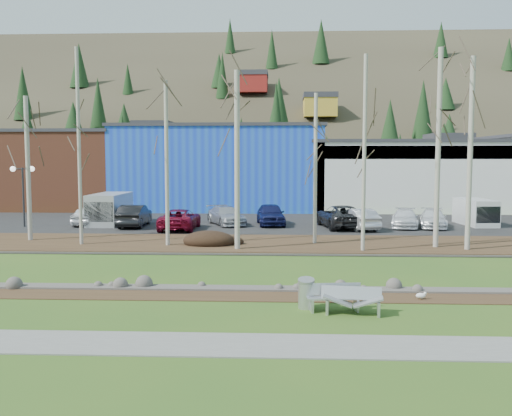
{
  "coord_description": "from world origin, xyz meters",
  "views": [
    {
      "loc": [
        0.2,
        -18.58,
        5.1
      ],
      "look_at": [
        -1.17,
        10.93,
        2.5
      ],
      "focal_mm": 40.0,
      "sensor_mm": 36.0,
      "label": 1
    }
  ],
  "objects_px": {
    "car_4": "(271,214)",
    "van_white": "(476,212)",
    "car_1": "(134,216)",
    "car_5": "(359,219)",
    "car_8": "(433,219)",
    "bench_damaged": "(352,301)",
    "van_grey": "(109,209)",
    "car_6": "(341,216)",
    "litter_bin": "(306,295)",
    "car_3": "(226,216)",
    "car_7": "(405,218)",
    "car_0": "(88,216)",
    "seagull": "(421,295)",
    "bench_intact": "(334,297)",
    "street_lamp": "(23,179)",
    "car_2": "(180,219)"
  },
  "relations": [
    {
      "from": "seagull",
      "to": "car_3",
      "type": "relative_size",
      "value": 0.09
    },
    {
      "from": "litter_bin",
      "to": "car_0",
      "type": "distance_m",
      "value": 27.07
    },
    {
      "from": "car_2",
      "to": "van_grey",
      "type": "bearing_deg",
      "value": -25.63
    },
    {
      "from": "street_lamp",
      "to": "car_0",
      "type": "distance_m",
      "value": 5.2
    },
    {
      "from": "car_6",
      "to": "van_grey",
      "type": "xyz_separation_m",
      "value": [
        -17.17,
        1.28,
        0.34
      ]
    },
    {
      "from": "seagull",
      "to": "van_white",
      "type": "height_order",
      "value": "van_white"
    },
    {
      "from": "car_1",
      "to": "car_3",
      "type": "xyz_separation_m",
      "value": [
        6.54,
        1.42,
        -0.11
      ]
    },
    {
      "from": "car_6",
      "to": "car_8",
      "type": "relative_size",
      "value": 1.3
    },
    {
      "from": "car_4",
      "to": "van_white",
      "type": "xyz_separation_m",
      "value": [
        15.24,
        0.66,
        0.16
      ]
    },
    {
      "from": "car_2",
      "to": "car_4",
      "type": "height_order",
      "value": "car_4"
    },
    {
      "from": "car_0",
      "to": "car_6",
      "type": "distance_m",
      "value": 18.64
    },
    {
      "from": "car_4",
      "to": "litter_bin",
      "type": "bearing_deg",
      "value": -92.45
    },
    {
      "from": "car_3",
      "to": "car_0",
      "type": "bearing_deg",
      "value": 158.61
    },
    {
      "from": "litter_bin",
      "to": "car_6",
      "type": "relative_size",
      "value": 0.16
    },
    {
      "from": "bench_damaged",
      "to": "van_white",
      "type": "relative_size",
      "value": 0.45
    },
    {
      "from": "car_1",
      "to": "car_5",
      "type": "xyz_separation_m",
      "value": [
        16.03,
        -0.94,
        -0.06
      ]
    },
    {
      "from": "car_1",
      "to": "car_7",
      "type": "xyz_separation_m",
      "value": [
        19.51,
        0.4,
        -0.15
      ]
    },
    {
      "from": "bench_intact",
      "to": "van_white",
      "type": "xyz_separation_m",
      "value": [
        12.64,
        23.88,
        0.64
      ]
    },
    {
      "from": "bench_intact",
      "to": "street_lamp",
      "type": "distance_m",
      "value": 29.6
    },
    {
      "from": "litter_bin",
      "to": "van_grey",
      "type": "height_order",
      "value": "van_grey"
    },
    {
      "from": "car_0",
      "to": "car_2",
      "type": "distance_m",
      "value": 7.68
    },
    {
      "from": "car_0",
      "to": "car_2",
      "type": "xyz_separation_m",
      "value": [
        7.31,
        -2.34,
        0.03
      ]
    },
    {
      "from": "bench_damaged",
      "to": "car_3",
      "type": "distance_m",
      "value": 24.49
    },
    {
      "from": "car_2",
      "to": "car_8",
      "type": "height_order",
      "value": "car_2"
    },
    {
      "from": "car_0",
      "to": "car_1",
      "type": "distance_m",
      "value": 3.79
    },
    {
      "from": "bench_intact",
      "to": "car_7",
      "type": "height_order",
      "value": "car_7"
    },
    {
      "from": "bench_intact",
      "to": "car_4",
      "type": "distance_m",
      "value": 23.37
    },
    {
      "from": "street_lamp",
      "to": "car_3",
      "type": "height_order",
      "value": "street_lamp"
    },
    {
      "from": "bench_damaged",
      "to": "car_1",
      "type": "distance_m",
      "value": 25.74
    },
    {
      "from": "van_grey",
      "to": "litter_bin",
      "type": "bearing_deg",
      "value": -58.92
    },
    {
      "from": "bench_intact",
      "to": "car_8",
      "type": "relative_size",
      "value": 0.42
    },
    {
      "from": "car_7",
      "to": "van_white",
      "type": "xyz_separation_m",
      "value": [
        5.6,
        1.66,
        0.31
      ]
    },
    {
      "from": "bench_intact",
      "to": "car_6",
      "type": "height_order",
      "value": "car_6"
    },
    {
      "from": "car_3",
      "to": "car_7",
      "type": "xyz_separation_m",
      "value": [
        12.96,
        -1.02,
        -0.04
      ]
    },
    {
      "from": "bench_damaged",
      "to": "van_grey",
      "type": "height_order",
      "value": "van_grey"
    },
    {
      "from": "bench_damaged",
      "to": "car_7",
      "type": "distance_m",
      "value": 23.5
    },
    {
      "from": "car_1",
      "to": "seagull",
      "type": "bearing_deg",
      "value": 125.68
    },
    {
      "from": "seagull",
      "to": "car_0",
      "type": "relative_size",
      "value": 0.1
    },
    {
      "from": "car_2",
      "to": "car_6",
      "type": "bearing_deg",
      "value": -171.96
    },
    {
      "from": "car_8",
      "to": "van_white",
      "type": "distance_m",
      "value": 3.98
    },
    {
      "from": "litter_bin",
      "to": "seagull",
      "type": "relative_size",
      "value": 2.22
    },
    {
      "from": "bench_intact",
      "to": "van_white",
      "type": "bearing_deg",
      "value": 55.57
    },
    {
      "from": "car_6",
      "to": "car_0",
      "type": "bearing_deg",
      "value": -11.97
    },
    {
      "from": "car_5",
      "to": "van_white",
      "type": "height_order",
      "value": "van_white"
    },
    {
      "from": "car_6",
      "to": "litter_bin",
      "type": "bearing_deg",
      "value": 71.57
    },
    {
      "from": "litter_bin",
      "to": "car_0",
      "type": "relative_size",
      "value": 0.23
    },
    {
      "from": "bench_damaged",
      "to": "van_grey",
      "type": "distance_m",
      "value": 28.04
    },
    {
      "from": "car_3",
      "to": "car_1",
      "type": "bearing_deg",
      "value": 167.37
    },
    {
      "from": "car_1",
      "to": "car_4",
      "type": "relative_size",
      "value": 1.03
    },
    {
      "from": "street_lamp",
      "to": "bench_intact",
      "type": "bearing_deg",
      "value": -60.12
    }
  ]
}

